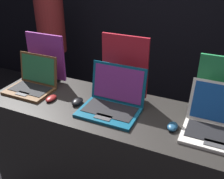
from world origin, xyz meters
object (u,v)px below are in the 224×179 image
at_px(promo_stand_middle, 125,68).
at_px(promo_stand_front, 46,59).
at_px(laptop_front, 33,82).
at_px(person_bystander, 53,45).
at_px(laptop_middle, 112,101).
at_px(mouse_back, 173,126).
at_px(mouse_middle, 77,101).
at_px(laptop_back, 218,124).
at_px(mouse_front, 51,98).

bearing_deg(promo_stand_middle, promo_stand_front, -179.63).
relative_size(laptop_front, promo_stand_middle, 0.74).
bearing_deg(person_bystander, laptop_middle, -39.12).
relative_size(mouse_back, person_bystander, 0.06).
distance_m(laptop_middle, mouse_back, 0.43).
xyz_separation_m(promo_stand_front, person_bystander, (-0.52, 0.78, -0.19)).
bearing_deg(promo_stand_middle, mouse_middle, -136.00).
xyz_separation_m(laptop_middle, promo_stand_middle, (-0.00, 0.21, 0.16)).
bearing_deg(laptop_middle, laptop_back, 1.86).
bearing_deg(promo_stand_front, laptop_middle, -16.67).
xyz_separation_m(mouse_front, mouse_middle, (0.20, 0.03, 0.00)).
relative_size(laptop_middle, person_bystander, 0.24).
relative_size(laptop_middle, mouse_back, 4.18).
xyz_separation_m(laptop_front, person_bystander, (-0.52, 0.97, -0.06)).
xyz_separation_m(mouse_middle, promo_stand_middle, (0.26, 0.25, 0.20)).
height_order(mouse_front, laptop_middle, laptop_middle).
relative_size(mouse_front, mouse_back, 1.14).
distance_m(promo_stand_front, mouse_middle, 0.52).
xyz_separation_m(promo_stand_front, promo_stand_middle, (0.68, 0.00, 0.03)).
xyz_separation_m(mouse_front, person_bystander, (-0.75, 1.05, -0.02)).
distance_m(mouse_middle, laptop_back, 0.93).
bearing_deg(mouse_back, mouse_front, -178.81).
bearing_deg(promo_stand_middle, mouse_front, -148.44).
distance_m(promo_stand_middle, laptop_back, 0.71).
bearing_deg(laptop_front, mouse_front, -19.68).
height_order(laptop_back, person_bystander, person_bystander).
bearing_deg(person_bystander, promo_stand_front, -56.05).
bearing_deg(laptop_back, mouse_back, -163.08).
bearing_deg(promo_stand_middle, mouse_back, -31.64).
height_order(mouse_middle, person_bystander, person_bystander).
distance_m(mouse_front, mouse_middle, 0.20).
distance_m(laptop_front, mouse_middle, 0.43).
bearing_deg(promo_stand_middle, laptop_back, -15.65).
bearing_deg(promo_stand_middle, laptop_middle, -90.00).
xyz_separation_m(promo_stand_middle, mouse_back, (0.43, -0.26, -0.20)).
bearing_deg(person_bystander, mouse_back, -32.37).
bearing_deg(promo_stand_front, person_bystander, 123.95).
distance_m(promo_stand_middle, person_bystander, 1.45).
bearing_deg(laptop_back, mouse_front, -175.30).
bearing_deg(mouse_middle, laptop_back, 3.65).
xyz_separation_m(laptop_middle, mouse_middle, (-0.26, -0.04, -0.05)).
bearing_deg(promo_stand_middle, person_bystander, 147.38).
relative_size(mouse_front, promo_stand_middle, 0.23).
height_order(laptop_front, mouse_back, laptop_front).
distance_m(laptop_front, laptop_middle, 0.68).
distance_m(promo_stand_front, laptop_middle, 0.72).
height_order(laptop_middle, promo_stand_middle, promo_stand_middle).
distance_m(mouse_front, person_bystander, 1.29).
xyz_separation_m(laptop_front, mouse_middle, (0.43, -0.05, -0.04)).
relative_size(promo_stand_front, laptop_middle, 1.00).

